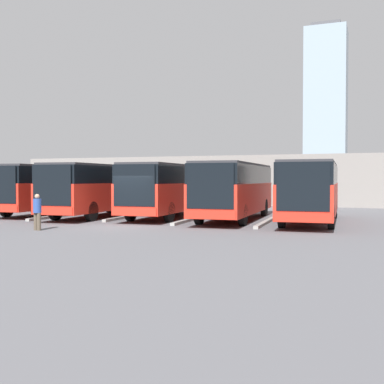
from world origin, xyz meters
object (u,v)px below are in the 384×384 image
(bus_3, at_px, (101,188))
(bus_4, at_px, (53,187))
(bus_0, at_px, (311,189))
(bus_2, at_px, (170,188))
(pedestrian, at_px, (37,211))
(bus_1, at_px, (235,189))

(bus_3, xyz_separation_m, bus_4, (4.24, -0.85, 0.00))
(bus_0, distance_m, bus_2, 8.51)
(bus_3, distance_m, bus_4, 4.33)
(bus_2, bearing_deg, pedestrian, 70.45)
(bus_2, relative_size, bus_4, 1.00)
(bus_2, relative_size, pedestrian, 6.49)
(bus_1, relative_size, bus_3, 1.00)
(bus_3, relative_size, pedestrian, 6.49)
(pedestrian, bearing_deg, bus_0, 47.59)
(bus_0, bearing_deg, pedestrian, 33.90)
(pedestrian, bearing_deg, bus_2, 84.14)
(bus_2, height_order, pedestrian, bus_2)
(bus_2, xyz_separation_m, bus_4, (8.49, 0.15, 0.00))
(bus_1, relative_size, bus_2, 1.00)
(bus_0, height_order, bus_1, same)
(bus_4, distance_m, pedestrian, 10.67)
(pedestrian, bearing_deg, bus_1, 61.44)
(bus_3, bearing_deg, bus_4, -14.46)
(bus_1, height_order, bus_4, same)
(bus_2, bearing_deg, bus_4, -2.04)
(bus_1, distance_m, pedestrian, 11.00)
(bus_1, xyz_separation_m, bus_2, (4.24, -0.56, 0.00))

